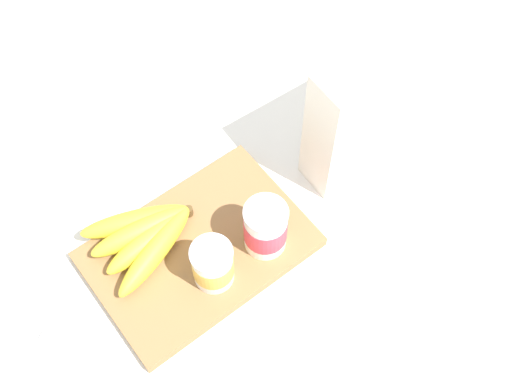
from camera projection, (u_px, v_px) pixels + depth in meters
ground_plane at (200, 252)px, 1.04m from camera, size 2.40×2.40×0.00m
cutting_board at (199, 249)px, 1.03m from camera, size 0.34×0.23×0.02m
cereal_box at (368, 112)px, 1.03m from camera, size 0.21×0.09×0.25m
yogurt_cup_front at (265, 228)px, 0.98m from camera, size 0.07×0.07×0.10m
yogurt_cup_back at (213, 265)px, 0.96m from camera, size 0.06×0.06×0.09m
banana_bunch at (145, 236)px, 1.01m from camera, size 0.18×0.16×0.04m
spoon at (50, 323)px, 0.97m from camera, size 0.10×0.11×0.01m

